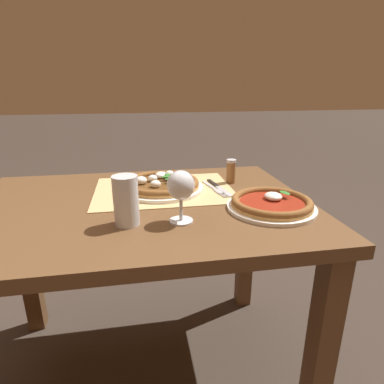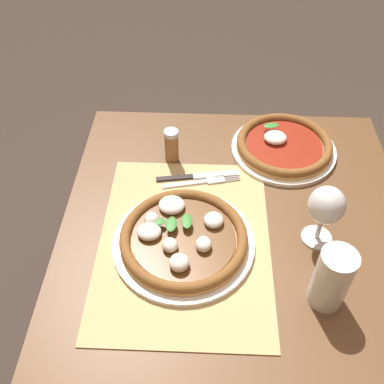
{
  "view_description": "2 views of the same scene",
  "coord_description": "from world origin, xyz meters",
  "views": [
    {
      "loc": [
        -0.0,
        1.04,
        1.13
      ],
      "look_at": [
        -0.18,
        0.02,
        0.77
      ],
      "focal_mm": 30.0,
      "sensor_mm": 36.0,
      "label": 1
    },
    {
      "loc": [
        0.53,
        -0.08,
        1.55
      ],
      "look_at": [
        -0.2,
        -0.11,
        0.8
      ],
      "focal_mm": 42.0,
      "sensor_mm": 36.0,
      "label": 2
    }
  ],
  "objects": [
    {
      "name": "paper_placemat",
      "position": [
        -0.09,
        -0.12,
        0.74
      ],
      "size": [
        0.52,
        0.38,
        0.0
      ],
      "primitive_type": "cube",
      "color": "tan",
      "rests_on": "dining_table"
    },
    {
      "name": "pint_glass",
      "position": [
        0.04,
        0.17,
        0.81
      ],
      "size": [
        0.07,
        0.07,
        0.15
      ],
      "color": "silver",
      "rests_on": "dining_table"
    },
    {
      "name": "pepper_shaker",
      "position": [
        -0.37,
        -0.17,
        0.79
      ],
      "size": [
        0.04,
        0.04,
        0.1
      ],
      "color": "brown",
      "rests_on": "dining_table"
    },
    {
      "name": "fork",
      "position": [
        -0.28,
        -0.08,
        0.75
      ],
      "size": [
        0.06,
        0.2,
        0.0
      ],
      "color": "#B7B7BC",
      "rests_on": "paper_placemat"
    },
    {
      "name": "pizza_far",
      "position": [
        -0.42,
        0.13,
        0.76
      ],
      "size": [
        0.28,
        0.28,
        0.05
      ],
      "color": "white",
      "rests_on": "dining_table"
    },
    {
      "name": "pizza_near",
      "position": [
        -0.09,
        -0.12,
        0.76
      ],
      "size": [
        0.32,
        0.32,
        0.05
      ],
      "color": "white",
      "rests_on": "paper_placemat"
    },
    {
      "name": "wine_glass",
      "position": [
        -0.12,
        0.18,
        0.85
      ],
      "size": [
        0.08,
        0.08,
        0.16
      ],
      "color": "silver",
      "rests_on": "dining_table"
    },
    {
      "name": "knife",
      "position": [
        -0.3,
        -0.1,
        0.75
      ],
      "size": [
        0.05,
        0.21,
        0.01
      ],
      "color": "black",
      "rests_on": "paper_placemat"
    },
    {
      "name": "dining_table",
      "position": [
        0.0,
        0.0,
        0.62
      ],
      "size": [
        1.16,
        0.82,
        0.74
      ],
      "color": "brown",
      "rests_on": "ground"
    }
  ]
}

